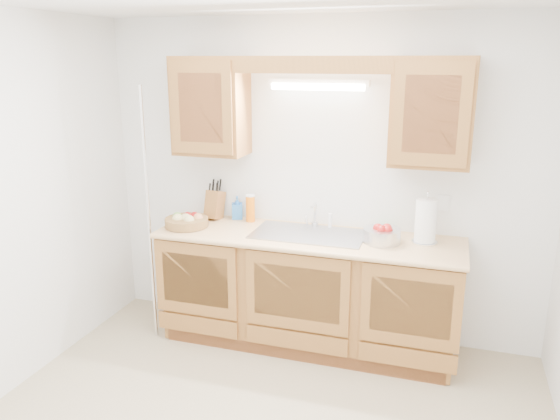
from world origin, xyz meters
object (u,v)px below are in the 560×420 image
at_px(fruit_basket, 187,221).
at_px(paper_towel, 426,221).
at_px(apple_bowl, 382,235).
at_px(knife_block, 215,204).

bearing_deg(fruit_basket, paper_towel, 5.22).
distance_m(fruit_basket, apple_bowl, 1.52).
bearing_deg(paper_towel, fruit_basket, -174.78).
distance_m(knife_block, apple_bowl, 1.42).
height_order(knife_block, paper_towel, paper_towel).
distance_m(fruit_basket, paper_towel, 1.82).
bearing_deg(apple_bowl, paper_towel, 17.45).
bearing_deg(knife_block, paper_towel, 2.90).
relative_size(knife_block, paper_towel, 0.89).
bearing_deg(apple_bowl, knife_block, 171.54).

